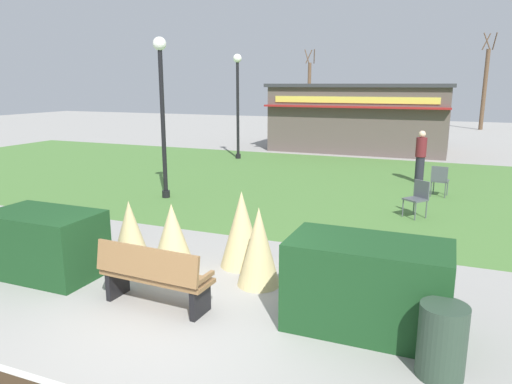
{
  "coord_description": "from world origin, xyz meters",
  "views": [
    {
      "loc": [
        3.27,
        -4.93,
        3.14
      ],
      "look_at": [
        -0.19,
        3.48,
        1.07
      ],
      "focal_mm": 33.31,
      "sensor_mm": 36.0,
      "label": 1
    }
  ],
  "objects": [
    {
      "name": "tree_right_bg",
      "position": [
        -8.06,
        34.26,
        2.6
      ],
      "size": [
        0.91,
        0.96,
        5.94
      ],
      "color": "brown",
      "rests_on": "ground_plane"
    },
    {
      "name": "lamppost_mid",
      "position": [
        -4.08,
        6.21,
        2.74
      ],
      "size": [
        0.36,
        0.36,
        4.37
      ],
      "color": "black",
      "rests_on": "ground_plane"
    },
    {
      "name": "ornamental_grass_behind_far",
      "position": [
        -0.95,
        1.6,
        0.6
      ],
      "size": [
        0.79,
        0.79,
        1.2
      ],
      "primitive_type": "cone",
      "color": "#D1BC7F",
      "rests_on": "ground_plane"
    },
    {
      "name": "lamppost_far",
      "position": [
        -5.2,
        13.6,
        2.74
      ],
      "size": [
        0.36,
        0.36,
        4.37
      ],
      "color": "black",
      "rests_on": "ground_plane"
    },
    {
      "name": "park_bench",
      "position": [
        -0.49,
        0.35,
        0.48
      ],
      "size": [
        1.72,
        0.6,
        0.95
      ],
      "color": "olive",
      "rests_on": "ground_plane"
    },
    {
      "name": "hedge_right",
      "position": [
        2.42,
        0.92,
        0.59
      ],
      "size": [
        2.05,
        1.1,
        1.18
      ],
      "primitive_type": "cube",
      "color": "#19421E",
      "rests_on": "ground_plane"
    },
    {
      "name": "tree_left_bg",
      "position": [
        5.13,
        32.33,
        2.91
      ],
      "size": [
        0.91,
        0.96,
        6.56
      ],
      "color": "brown",
      "rests_on": "ground_plane"
    },
    {
      "name": "hedge_left",
      "position": [
        -2.86,
        0.69,
        0.54
      ],
      "size": [
        1.85,
        1.1,
        1.08
      ],
      "primitive_type": "cube",
      "color": "#19421E",
      "rests_on": "ground_plane"
    },
    {
      "name": "ornamental_grass_behind_left",
      "position": [
        -2.3,
        2.22,
        0.49
      ],
      "size": [
        0.6,
        0.6,
        0.98
      ],
      "primitive_type": "cone",
      "color": "#D1BC7F",
      "rests_on": "ground_plane"
    },
    {
      "name": "parked_car_west_slot",
      "position": [
        -2.66,
        27.24,
        0.64
      ],
      "size": [
        4.35,
        2.36,
        1.2
      ],
      "color": "navy",
      "rests_on": "ground_plane"
    },
    {
      "name": "trash_bin",
      "position": [
        3.36,
        0.15,
        0.42
      ],
      "size": [
        0.52,
        0.52,
        0.83
      ],
      "primitive_type": "cylinder",
      "color": "#2D4233",
      "rests_on": "ground_plane"
    },
    {
      "name": "cafe_chair_west",
      "position": [
        3.07,
        9.27,
        0.53
      ],
      "size": [
        0.5,
        0.5,
        0.89
      ],
      "color": "#4C5156",
      "rests_on": "ground_plane"
    },
    {
      "name": "ornamental_grass_behind_right",
      "position": [
        0.02,
        2.3,
        0.68
      ],
      "size": [
        0.76,
        0.76,
        1.35
      ],
      "primitive_type": "cone",
      "color": "#D1BC7F",
      "rests_on": "ground_plane"
    },
    {
      "name": "cafe_chair_east",
      "position": [
        2.65,
        6.79,
        0.53
      ],
      "size": [
        0.62,
        0.62,
        0.89
      ],
      "color": "#4C5156",
      "rests_on": "ground_plane"
    },
    {
      "name": "food_kiosk",
      "position": [
        -0.87,
        18.53,
        1.59
      ],
      "size": [
        8.35,
        4.9,
        3.17
      ],
      "color": "#594C47",
      "rests_on": "ground_plane"
    },
    {
      "name": "person_strolling",
      "position": [
        2.4,
        11.18,
        0.86
      ],
      "size": [
        0.34,
        0.34,
        1.69
      ],
      "rotation": [
        0.0,
        0.0,
        5.07
      ],
      "color": "#23232D",
      "rests_on": "ground_plane"
    },
    {
      "name": "ground_plane",
      "position": [
        0.0,
        0.0,
        0.0
      ],
      "size": [
        80.0,
        80.0,
        0.0
      ],
      "primitive_type": "plane",
      "color": "#999691"
    },
    {
      "name": "ornamental_grass_behind_center",
      "position": [
        0.6,
        1.65,
        0.64
      ],
      "size": [
        0.69,
        0.69,
        1.28
      ],
      "primitive_type": "cone",
      "color": "#D1BC7F",
      "rests_on": "ground_plane"
    },
    {
      "name": "lawn_patch",
      "position": [
        0.0,
        9.77,
        0.0
      ],
      "size": [
        36.0,
        12.0,
        0.01
      ],
      "primitive_type": "cube",
      "color": "#4C7A38",
      "rests_on": "ground_plane"
    }
  ]
}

